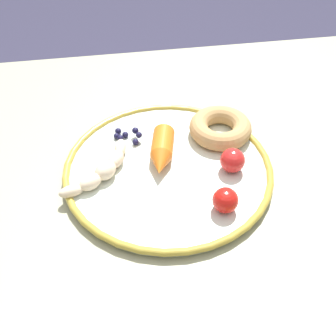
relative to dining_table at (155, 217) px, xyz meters
The scene contains 8 objects.
dining_table is the anchor object (origin of this frame).
plate 0.10m from the dining_table, 143.30° to the right, with size 0.35×0.35×0.02m.
banana 0.14m from the dining_table, 13.73° to the right, with size 0.12×0.13×0.03m.
carrot_orange 0.13m from the dining_table, 115.11° to the right, with size 0.06×0.11×0.04m.
donut 0.20m from the dining_table, 145.81° to the right, with size 0.11×0.11×0.03m, color tan.
blueberry_pile 0.15m from the dining_table, 72.90° to the right, with size 0.05×0.05×0.02m.
tomato_near 0.18m from the dining_table, behind, with size 0.04×0.04×0.04m, color red.
tomato_mid 0.17m from the dining_table, 139.86° to the left, with size 0.04×0.04×0.04m, color red.
Camera 1 is at (0.05, 0.49, 1.28)m, focal length 46.00 mm.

